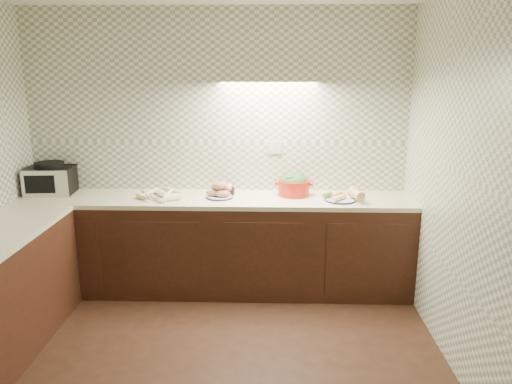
{
  "coord_description": "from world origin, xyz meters",
  "views": [
    {
      "loc": [
        0.51,
        -2.9,
        2.09
      ],
      "look_at": [
        0.39,
        1.25,
        1.02
      ],
      "focal_mm": 35.0,
      "sensor_mm": 36.0,
      "label": 1
    }
  ],
  "objects_px": {
    "sweet_potato_plate": "(220,191)",
    "veg_plate": "(347,195)",
    "toaster_oven": "(50,179)",
    "onion_bowl": "(225,189)",
    "dutch_oven": "(294,185)",
    "parsnip_pile": "(164,196)"
  },
  "relations": [
    {
      "from": "toaster_oven",
      "to": "parsnip_pile",
      "type": "bearing_deg",
      "value": -14.51
    },
    {
      "from": "veg_plate",
      "to": "parsnip_pile",
      "type": "bearing_deg",
      "value": -178.97
    },
    {
      "from": "sweet_potato_plate",
      "to": "onion_bowl",
      "type": "relative_size",
      "value": 1.49
    },
    {
      "from": "parsnip_pile",
      "to": "dutch_oven",
      "type": "relative_size",
      "value": 1.22
    },
    {
      "from": "sweet_potato_plate",
      "to": "veg_plate",
      "type": "xyz_separation_m",
      "value": [
        1.15,
        -0.06,
        -0.01
      ]
    },
    {
      "from": "onion_bowl",
      "to": "veg_plate",
      "type": "relative_size",
      "value": 0.48
    },
    {
      "from": "toaster_oven",
      "to": "onion_bowl",
      "type": "xyz_separation_m",
      "value": [
        1.65,
        0.01,
        -0.09
      ]
    },
    {
      "from": "veg_plate",
      "to": "onion_bowl",
      "type": "bearing_deg",
      "value": 170.94
    },
    {
      "from": "toaster_oven",
      "to": "veg_plate",
      "type": "bearing_deg",
      "value": -7.98
    },
    {
      "from": "dutch_oven",
      "to": "veg_plate",
      "type": "distance_m",
      "value": 0.5
    },
    {
      "from": "parsnip_pile",
      "to": "veg_plate",
      "type": "height_order",
      "value": "veg_plate"
    },
    {
      "from": "toaster_oven",
      "to": "veg_plate",
      "type": "relative_size",
      "value": 1.23
    },
    {
      "from": "onion_bowl",
      "to": "veg_plate",
      "type": "bearing_deg",
      "value": -9.06
    },
    {
      "from": "parsnip_pile",
      "to": "sweet_potato_plate",
      "type": "relative_size",
      "value": 1.71
    },
    {
      "from": "onion_bowl",
      "to": "dutch_oven",
      "type": "distance_m",
      "value": 0.64
    },
    {
      "from": "toaster_oven",
      "to": "parsnip_pile",
      "type": "xyz_separation_m",
      "value": [
        1.11,
        -0.19,
        -0.11
      ]
    },
    {
      "from": "sweet_potato_plate",
      "to": "dutch_oven",
      "type": "xyz_separation_m",
      "value": [
        0.68,
        0.11,
        0.04
      ]
    },
    {
      "from": "onion_bowl",
      "to": "dutch_oven",
      "type": "xyz_separation_m",
      "value": [
        0.64,
        -0.01,
        0.05
      ]
    },
    {
      "from": "toaster_oven",
      "to": "veg_plate",
      "type": "xyz_separation_m",
      "value": [
        2.75,
        -0.17,
        -0.09
      ]
    },
    {
      "from": "parsnip_pile",
      "to": "veg_plate",
      "type": "xyz_separation_m",
      "value": [
        1.65,
        0.03,
        0.01
      ]
    },
    {
      "from": "parsnip_pile",
      "to": "dutch_oven",
      "type": "height_order",
      "value": "dutch_oven"
    },
    {
      "from": "parsnip_pile",
      "to": "sweet_potato_plate",
      "type": "distance_m",
      "value": 0.51
    }
  ]
}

